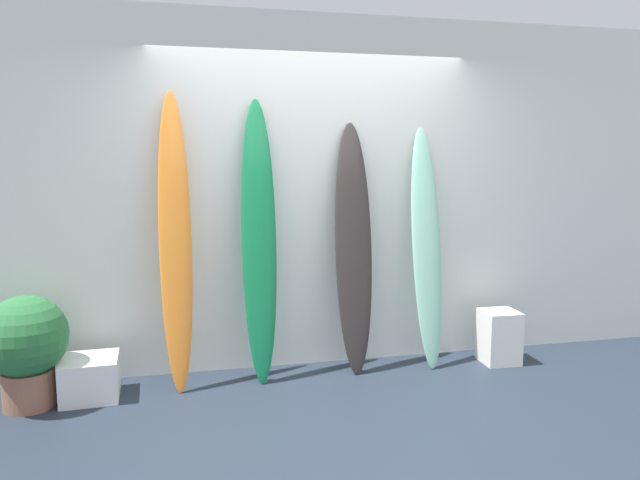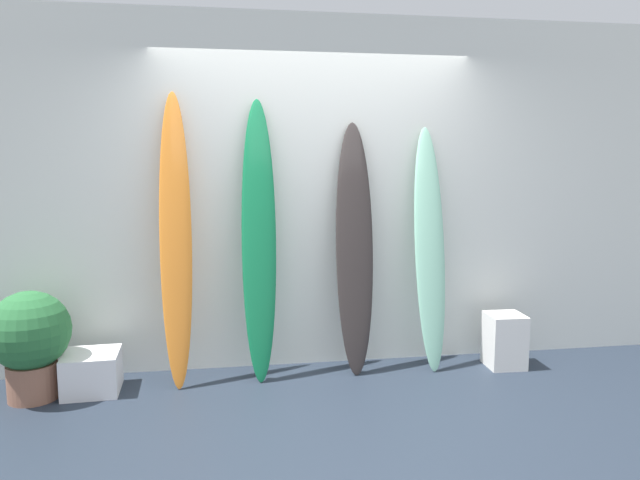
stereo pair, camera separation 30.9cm
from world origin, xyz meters
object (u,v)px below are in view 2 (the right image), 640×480
object	(u,v)px
surfboard_emerald	(259,242)
surfboard_charcoal	(354,250)
display_block_center	(505,340)
potted_plant	(30,338)
surfboard_sunset	(176,239)
surfboard_seafoam	(430,249)
display_block_left	(92,372)

from	to	relation	value
surfboard_emerald	surfboard_charcoal	xyz separation A→B (m)	(0.75, 0.02, -0.08)
surfboard_emerald	surfboard_charcoal	size ratio (longest dim) A/B	1.09
surfboard_emerald	display_block_center	xyz separation A→B (m)	(1.97, -0.11, -0.84)
surfboard_emerald	potted_plant	xyz separation A→B (m)	(-1.61, -0.20, -0.61)
surfboard_sunset	potted_plant	bearing A→B (deg)	-169.86
surfboard_emerald	display_block_center	size ratio (longest dim) A/B	4.91
surfboard_seafoam	surfboard_charcoal	bearing A→B (deg)	178.35
display_block_center	potted_plant	distance (m)	3.59
surfboard_emerald	display_block_left	distance (m)	1.53
display_block_center	surfboard_charcoal	bearing A→B (deg)	173.69
display_block_left	surfboard_sunset	bearing A→B (deg)	10.22
surfboard_sunset	potted_plant	xyz separation A→B (m)	(-1.00, -0.18, -0.65)
surfboard_emerald	potted_plant	size ratio (longest dim) A/B	2.76
surfboard_sunset	surfboard_emerald	size ratio (longest dim) A/B	1.02
surfboard_emerald	display_block_center	distance (m)	2.14
surfboard_charcoal	potted_plant	bearing A→B (deg)	-174.53
surfboard_sunset	display_block_center	xyz separation A→B (m)	(2.58, -0.09, -0.87)
potted_plant	surfboard_sunset	bearing A→B (deg)	10.14
surfboard_seafoam	display_block_center	size ratio (longest dim) A/B	4.45
surfboard_charcoal	potted_plant	xyz separation A→B (m)	(-2.36, -0.23, -0.53)
surfboard_emerald	potted_plant	bearing A→B (deg)	-172.84
surfboard_seafoam	display_block_center	world-z (taller)	surfboard_seafoam
surfboard_sunset	potted_plant	world-z (taller)	surfboard_sunset
display_block_left	display_block_center	xyz separation A→B (m)	(3.20, 0.02, 0.07)
surfboard_emerald	display_block_center	bearing A→B (deg)	-3.25
surfboard_sunset	display_block_center	bearing A→B (deg)	-1.95
surfboard_sunset	display_block_left	size ratio (longest dim) A/B	5.45
surfboard_sunset	surfboard_emerald	distance (m)	0.61
surfboard_emerald	surfboard_charcoal	distance (m)	0.75
surfboard_seafoam	display_block_left	distance (m)	2.71
surfboard_sunset	surfboard_charcoal	world-z (taller)	surfboard_sunset
surfboard_sunset	surfboard_seafoam	bearing A→B (deg)	0.87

